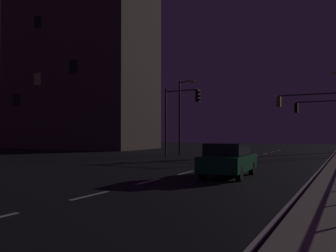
% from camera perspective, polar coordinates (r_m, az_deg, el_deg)
% --- Properties ---
extents(ground_plane, '(112.00, 112.00, 0.00)m').
position_cam_1_polar(ground_plane, '(20.39, 3.15, -6.73)').
color(ground_plane, black).
rests_on(ground_plane, ground).
extents(lane_markings_center, '(0.14, 50.00, 0.01)m').
position_cam_1_polar(lane_markings_center, '(23.65, 6.37, -5.93)').
color(lane_markings_center, silver).
rests_on(lane_markings_center, ground).
extents(lane_edge_line, '(0.14, 53.00, 0.01)m').
position_cam_1_polar(lane_edge_line, '(23.93, 21.48, -5.81)').
color(lane_edge_line, silver).
rests_on(lane_edge_line, ground).
extents(car, '(2.02, 4.48, 1.57)m').
position_cam_1_polar(car, '(18.16, 8.82, -4.82)').
color(car, '#14592D').
rests_on(car, ground).
extents(traffic_light_far_right, '(5.09, 0.76, 5.45)m').
position_cam_1_polar(traffic_light_far_right, '(35.37, 20.01, 2.28)').
color(traffic_light_far_right, '#2D3033').
rests_on(traffic_light_far_right, sidewalk_right).
extents(traffic_light_mid_left, '(3.40, 0.67, 5.79)m').
position_cam_1_polar(traffic_light_mid_left, '(32.25, 1.73, 2.52)').
color(traffic_light_mid_left, '#4C4C51').
rests_on(traffic_light_mid_left, ground).
extents(traffic_light_near_right, '(4.33, 0.83, 5.07)m').
position_cam_1_polar(traffic_light_near_right, '(38.57, 21.35, 1.58)').
color(traffic_light_near_right, '#4C4C51').
rests_on(traffic_light_near_right, sidewalk_right).
extents(street_lamp_across_street, '(2.07, 1.30, 6.89)m').
position_cam_1_polar(street_lamp_across_street, '(36.05, 2.08, 2.42)').
color(street_lamp_across_street, '#38383D').
rests_on(street_lamp_across_street, ground).
extents(building_distant, '(18.79, 10.07, 28.63)m').
position_cam_1_polar(building_distant, '(54.39, -12.57, 12.04)').
color(building_distant, brown).
rests_on(building_distant, ground).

